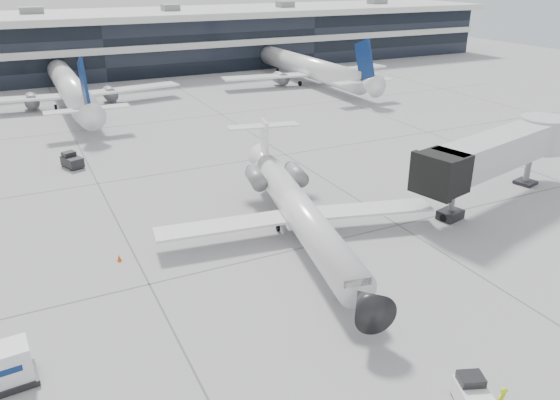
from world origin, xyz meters
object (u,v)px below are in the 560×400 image
baggage_tug (473,396)px  cargo_uld (7,367)px  jet_bridge (503,149)px  regional_jet (299,209)px

baggage_tug → cargo_uld: 22.28m
jet_bridge → baggage_tug: 27.54m
regional_jet → baggage_tug: regional_jet is taller
jet_bridge → cargo_uld: size_ratio=7.14×
baggage_tug → regional_jet: bearing=107.5°
jet_bridge → baggage_tug: size_ratio=7.34×
baggage_tug → cargo_uld: cargo_uld is taller
regional_jet → jet_bridge: (19.27, -1.30, 2.38)m
regional_jet → cargo_uld: (-20.40, -8.15, -1.08)m
regional_jet → baggage_tug: size_ratio=10.30×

